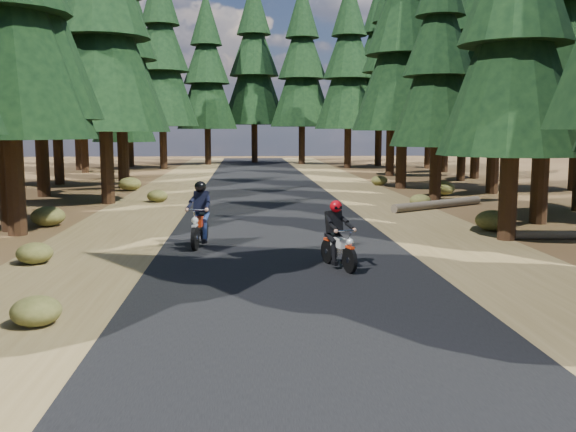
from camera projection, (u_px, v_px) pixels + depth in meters
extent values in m
plane|color=#412B17|center=(293.00, 283.00, 12.30)|extent=(120.00, 120.00, 0.00)
cube|color=black|center=(279.00, 239.00, 17.24)|extent=(6.00, 100.00, 0.01)
cube|color=brown|center=(106.00, 241.00, 16.93)|extent=(3.20, 100.00, 0.01)
cube|color=brown|center=(447.00, 237.00, 17.55)|extent=(3.20, 100.00, 0.01)
cylinder|color=black|center=(13.00, 139.00, 17.56)|extent=(0.51, 0.51, 5.34)
cone|color=black|center=(5.00, 13.00, 17.12)|extent=(4.54, 4.54, 6.68)
cylinder|color=black|center=(510.00, 155.00, 16.83)|extent=(0.48, 0.48, 4.52)
cone|color=black|center=(515.00, 45.00, 16.46)|extent=(3.84, 3.84, 5.65)
cylinder|color=black|center=(5.00, 119.00, 18.24)|extent=(0.56, 0.56, 6.43)
cylinder|color=black|center=(543.00, 130.00, 19.78)|extent=(0.53, 0.53, 5.84)
cone|color=black|center=(549.00, 8.00, 19.29)|extent=(4.96, 4.96, 7.30)
cylinder|color=black|center=(106.00, 131.00, 25.23)|extent=(0.53, 0.53, 5.72)
cone|color=black|center=(102.00, 38.00, 24.75)|extent=(4.86, 4.86, 7.15)
cylinder|color=black|center=(436.00, 146.00, 26.38)|extent=(0.48, 0.48, 4.51)
cone|color=black|center=(438.00, 76.00, 26.00)|extent=(3.83, 3.83, 5.64)
cone|color=black|center=(440.00, 25.00, 25.73)|extent=(2.93, 2.93, 4.06)
cylinder|color=black|center=(41.00, 124.00, 27.88)|extent=(0.55, 0.55, 6.37)
cone|color=black|center=(36.00, 30.00, 27.35)|extent=(5.41, 5.41, 7.96)
cylinder|color=black|center=(495.00, 123.00, 29.19)|extent=(0.56, 0.56, 6.47)
cone|color=black|center=(498.00, 32.00, 28.65)|extent=(5.50, 5.50, 8.09)
cylinder|color=black|center=(122.00, 132.00, 31.98)|extent=(0.53, 0.53, 5.64)
cone|color=black|center=(120.00, 60.00, 31.51)|extent=(4.79, 4.79, 7.05)
cone|color=black|center=(118.00, 6.00, 31.17)|extent=(3.67, 3.67, 5.08)
cylinder|color=black|center=(402.00, 130.00, 31.89)|extent=(0.53, 0.53, 5.83)
cone|color=black|center=(404.00, 55.00, 31.40)|extent=(4.95, 4.95, 7.29)
cone|color=black|center=(405.00, 0.00, 31.05)|extent=(3.79, 3.79, 5.25)
cylinder|color=black|center=(57.00, 134.00, 34.17)|extent=(0.52, 0.52, 5.45)
cone|color=black|center=(54.00, 68.00, 33.71)|extent=(4.63, 4.63, 6.81)
cone|color=black|center=(52.00, 20.00, 33.39)|extent=(3.54, 3.54, 4.90)
cylinder|color=black|center=(462.00, 141.00, 36.64)|extent=(0.48, 0.48, 4.61)
cone|color=black|center=(464.00, 89.00, 36.26)|extent=(3.92, 3.92, 5.77)
cone|color=black|center=(465.00, 52.00, 35.98)|extent=(3.00, 3.00, 4.15)
cone|color=black|center=(467.00, 14.00, 35.71)|extent=(2.08, 2.08, 3.46)
cylinder|color=black|center=(125.00, 142.00, 38.61)|extent=(0.48, 0.48, 4.42)
cone|color=black|center=(123.00, 95.00, 38.24)|extent=(3.76, 3.76, 5.52)
cone|color=black|center=(122.00, 61.00, 37.98)|extent=(2.87, 2.87, 3.98)
cone|color=black|center=(121.00, 27.00, 37.71)|extent=(1.99, 1.99, 3.31)
cylinder|color=black|center=(391.00, 130.00, 40.57)|extent=(0.53, 0.53, 5.76)
cone|color=black|center=(392.00, 72.00, 40.09)|extent=(4.90, 4.90, 7.21)
cone|color=black|center=(393.00, 30.00, 39.74)|extent=(3.75, 3.75, 5.19)
cylinder|color=black|center=(84.00, 138.00, 43.60)|extent=(0.49, 0.49, 4.75)
cone|color=black|center=(82.00, 94.00, 43.20)|extent=(4.04, 4.04, 5.93)
cone|color=black|center=(81.00, 61.00, 42.91)|extent=(3.09, 3.09, 4.27)
cone|color=black|center=(80.00, 28.00, 42.63)|extent=(2.14, 2.14, 3.56)
cylinder|color=black|center=(445.00, 131.00, 44.52)|extent=(0.53, 0.53, 5.66)
cone|color=black|center=(447.00, 79.00, 44.05)|extent=(4.81, 4.81, 7.07)
cone|color=black|center=(448.00, 41.00, 43.71)|extent=(3.68, 3.68, 5.09)
cone|color=black|center=(449.00, 3.00, 43.37)|extent=(2.55, 2.55, 4.24)
cylinder|color=black|center=(7.00, 124.00, 32.75)|extent=(0.56, 0.56, 6.40)
cone|color=black|center=(3.00, 44.00, 32.22)|extent=(5.44, 5.44, 8.00)
cylinder|color=black|center=(476.00, 129.00, 38.48)|extent=(0.54, 0.54, 6.00)
cone|color=black|center=(479.00, 65.00, 37.98)|extent=(5.10, 5.10, 7.50)
cone|color=black|center=(480.00, 18.00, 37.62)|extent=(3.90, 3.90, 5.40)
cylinder|color=black|center=(576.00, 132.00, 30.73)|extent=(0.52, 0.52, 5.60)
cylinder|color=black|center=(163.00, 126.00, 47.99)|extent=(0.56, 0.56, 6.40)
cone|color=black|center=(161.00, 72.00, 47.46)|extent=(5.44, 5.44, 8.00)
cone|color=black|center=(160.00, 32.00, 47.07)|extent=(4.16, 4.16, 5.76)
cylinder|color=black|center=(348.00, 129.00, 48.95)|extent=(0.54, 0.54, 6.00)
cone|color=black|center=(349.00, 79.00, 48.45)|extent=(5.10, 5.10, 7.50)
cone|color=black|center=(349.00, 42.00, 48.09)|extent=(3.90, 3.90, 5.40)
cone|color=black|center=(349.00, 5.00, 47.73)|extent=(2.70, 2.70, 4.50)
cylinder|color=black|center=(129.00, 124.00, 50.73)|extent=(0.57, 0.57, 6.80)
cone|color=black|center=(127.00, 69.00, 50.16)|extent=(5.78, 5.78, 8.50)
cone|color=black|center=(126.00, 29.00, 49.75)|extent=(4.42, 4.42, 6.12)
cylinder|color=black|center=(379.00, 126.00, 52.10)|extent=(0.56, 0.56, 6.40)
cone|color=black|center=(380.00, 76.00, 51.56)|extent=(5.44, 5.44, 8.00)
cone|color=black|center=(380.00, 40.00, 51.18)|extent=(4.16, 4.16, 5.76)
cone|color=black|center=(381.00, 2.00, 50.79)|extent=(2.88, 2.88, 4.80)
cylinder|color=black|center=(208.00, 129.00, 54.15)|extent=(0.54, 0.54, 6.00)
cone|color=black|center=(207.00, 84.00, 53.65)|extent=(5.10, 5.10, 7.50)
cone|color=black|center=(206.00, 51.00, 53.29)|extent=(3.90, 3.90, 5.40)
cone|color=black|center=(206.00, 17.00, 52.93)|extent=(2.70, 2.70, 4.50)
cylinder|color=black|center=(302.00, 127.00, 54.66)|extent=(0.56, 0.56, 6.40)
cone|color=black|center=(302.00, 79.00, 54.13)|extent=(5.44, 5.44, 8.00)
cone|color=black|center=(302.00, 44.00, 53.74)|extent=(4.16, 4.16, 5.76)
cone|color=black|center=(302.00, 8.00, 53.36)|extent=(2.88, 2.88, 4.80)
cylinder|color=black|center=(254.00, 124.00, 57.33)|extent=(0.57, 0.57, 6.80)
cone|color=black|center=(254.00, 76.00, 56.76)|extent=(5.78, 5.78, 8.50)
cone|color=black|center=(254.00, 41.00, 56.36)|extent=(4.42, 4.42, 6.12)
cone|color=black|center=(254.00, 5.00, 55.95)|extent=(3.06, 3.06, 5.10)
cylinder|color=black|center=(78.00, 132.00, 46.65)|extent=(0.52, 0.52, 5.60)
cone|color=black|center=(76.00, 83.00, 46.18)|extent=(4.76, 4.76, 7.00)
cone|color=black|center=(74.00, 47.00, 45.85)|extent=(3.64, 3.64, 5.04)
cone|color=black|center=(73.00, 10.00, 45.51)|extent=(2.52, 2.52, 4.20)
cylinder|color=black|center=(429.00, 129.00, 48.37)|extent=(0.54, 0.54, 6.00)
cone|color=black|center=(430.00, 78.00, 47.87)|extent=(5.10, 5.10, 7.50)
cone|color=black|center=(431.00, 41.00, 47.51)|extent=(3.90, 3.90, 5.40)
cone|color=black|center=(432.00, 3.00, 47.15)|extent=(2.70, 2.70, 4.50)
cylinder|color=#4C4233|center=(438.00, 204.00, 23.98)|extent=(4.13, 2.87, 0.32)
cylinder|color=#4C4233|center=(568.00, 235.00, 17.22)|extent=(3.56, 0.54, 0.24)
ellipsoid|color=#474C1E|center=(157.00, 196.00, 26.07)|extent=(0.83, 0.83, 0.50)
ellipsoid|color=#474C1E|center=(379.00, 180.00, 33.99)|extent=(0.86, 0.86, 0.51)
ellipsoid|color=#474C1E|center=(493.00, 220.00, 18.65)|extent=(1.01, 1.01, 0.60)
ellipsoid|color=#474C1E|center=(130.00, 184.00, 30.93)|extent=(1.09, 1.09, 0.65)
ellipsoid|color=#474C1E|center=(420.00, 201.00, 24.43)|extent=(0.81, 0.81, 0.49)
ellipsoid|color=#474C1E|center=(48.00, 216.00, 19.53)|extent=(1.02, 1.02, 0.61)
ellipsoid|color=#474C1E|center=(442.00, 188.00, 28.63)|extent=(1.12, 1.12, 0.67)
ellipsoid|color=#474C1E|center=(35.00, 253.00, 14.05)|extent=(0.78, 0.78, 0.47)
ellipsoid|color=#474C1E|center=(36.00, 311.00, 9.60)|extent=(0.75, 0.75, 0.45)
cube|color=black|center=(339.00, 223.00, 13.47)|extent=(0.37, 0.29, 0.46)
sphere|color=#B3070F|center=(339.00, 207.00, 13.43)|extent=(0.33, 0.33, 0.26)
cube|color=black|center=(199.00, 203.00, 16.03)|extent=(0.39, 0.27, 0.53)
sphere|color=black|center=(199.00, 187.00, 15.98)|extent=(0.33, 0.33, 0.29)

